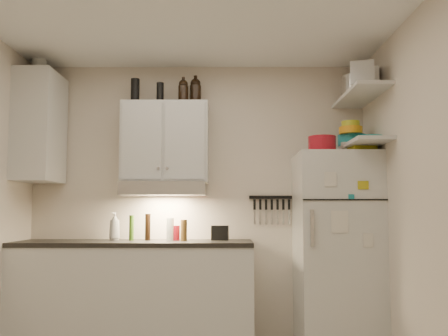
{
  "coord_description": "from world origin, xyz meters",
  "views": [
    {
      "loc": [
        0.26,
        -3.3,
        1.18
      ],
      "look_at": [
        0.25,
        0.9,
        1.55
      ],
      "focal_mm": 40.0,
      "sensor_mm": 36.0,
      "label": 1
    }
  ],
  "objects": [
    {
      "name": "shelf_lo",
      "position": [
        1.45,
        1.02,
        1.76
      ],
      "size": [
        0.3,
        0.95,
        0.03
      ],
      "primitive_type": "cube",
      "color": "silver",
      "rests_on": "right_wall"
    },
    {
      "name": "bowl_yellow",
      "position": [
        1.39,
        1.14,
        1.97
      ],
      "size": [
        0.16,
        0.16,
        0.05
      ],
      "primitive_type": "cylinder",
      "color": "gold",
      "rests_on": "bowl_orange"
    },
    {
      "name": "shelf_hi",
      "position": [
        1.45,
        1.02,
        2.2
      ],
      "size": [
        0.3,
        0.95,
        0.03
      ],
      "primitive_type": "cube",
      "color": "silver",
      "rests_on": "right_wall"
    },
    {
      "name": "range_hood",
      "position": [
        -0.3,
        1.27,
        1.39
      ],
      "size": [
        0.76,
        0.46,
        0.12
      ],
      "primitive_type": "cube",
      "color": "silver",
      "rests_on": "back_wall"
    },
    {
      "name": "vinegar_bottle",
      "position": [
        -0.45,
        1.29,
        1.04
      ],
      "size": [
        0.06,
        0.06,
        0.24
      ],
      "primitive_type": "cylinder",
      "rotation": [
        0.0,
        0.0,
        -0.13
      ],
      "color": "black",
      "rests_on": "countertop"
    },
    {
      "name": "side_jar",
      "position": [
        -1.48,
        1.25,
        2.54
      ],
      "size": [
        0.15,
        0.15,
        0.18
      ],
      "primitive_type": "cylinder",
      "rotation": [
        0.0,
        0.0,
        0.14
      ],
      "color": "silver",
      "rests_on": "side_cabinet"
    },
    {
      "name": "thermos_b",
      "position": [
        -0.59,
        1.34,
        2.32
      ],
      "size": [
        0.1,
        0.1,
        0.24
      ],
      "primitive_type": "cylinder",
      "rotation": [
        0.0,
        0.0,
        -0.26
      ],
      "color": "black",
      "rests_on": "upper_cabinet"
    },
    {
      "name": "stock_pot",
      "position": [
        1.5,
        1.28,
        2.33
      ],
      "size": [
        0.38,
        0.38,
        0.23
      ],
      "primitive_type": "cylinder",
      "rotation": [
        0.0,
        0.0,
        -0.22
      ],
      "color": "silver",
      "rests_on": "shelf_hi"
    },
    {
      "name": "bowl_orange",
      "position": [
        1.39,
        1.14,
        1.91
      ],
      "size": [
        0.21,
        0.21,
        0.06
      ],
      "primitive_type": "cylinder",
      "color": "orange",
      "rests_on": "bowl_teal"
    },
    {
      "name": "pepper_mill",
      "position": [
        -0.11,
        1.21,
        1.01
      ],
      "size": [
        0.06,
        0.06,
        0.19
      ],
      "primitive_type": "cylinder",
      "rotation": [
        0.0,
        0.0,
        -0.04
      ],
      "color": "brown",
      "rests_on": "countertop"
    },
    {
      "name": "growler_b",
      "position": [
        -0.02,
        1.37,
        2.33
      ],
      "size": [
        0.14,
        0.14,
        0.26
      ],
      "primitive_type": null,
      "rotation": [
        0.0,
        0.0,
        0.32
      ],
      "color": "black",
      "rests_on": "upper_cabinet"
    },
    {
      "name": "caddy",
      "position": [
        0.21,
        1.33,
        0.99
      ],
      "size": [
        0.16,
        0.12,
        0.13
      ],
      "primitive_type": "cube",
      "rotation": [
        0.0,
        0.0,
        -0.08
      ],
      "color": "black",
      "rests_on": "countertop"
    },
    {
      "name": "oil_bottle",
      "position": [
        -0.59,
        1.27,
        1.03
      ],
      "size": [
        0.06,
        0.06,
        0.23
      ],
      "primitive_type": "cylinder",
      "rotation": [
        0.0,
        0.0,
        0.42
      ],
      "color": "#365E17",
      "rests_on": "countertop"
    },
    {
      "name": "countertop",
      "position": [
        -0.55,
        1.2,
        0.9
      ],
      "size": [
        2.1,
        0.62,
        0.04
      ],
      "primitive_type": "cube",
      "color": "black",
      "rests_on": "base_cabinet"
    },
    {
      "name": "spice_jar",
      "position": [
        1.32,
        1.11,
        1.75
      ],
      "size": [
        0.08,
        0.08,
        0.1
      ],
      "primitive_type": "cylinder",
      "rotation": [
        0.0,
        0.0,
        0.37
      ],
      "color": "silver",
      "rests_on": "fridge"
    },
    {
      "name": "knife_strip",
      "position": [
        0.7,
        1.49,
        1.32
      ],
      "size": [
        0.42,
        0.02,
        0.03
      ],
      "primitive_type": "cube",
      "color": "black",
      "rests_on": "back_wall"
    },
    {
      "name": "bowl_teal",
      "position": [
        1.42,
        1.22,
        1.83
      ],
      "size": [
        0.26,
        0.26,
        0.1
      ],
      "primitive_type": "cylinder",
      "color": "teal",
      "rests_on": "shelf_lo"
    },
    {
      "name": "red_jar",
      "position": [
        -0.19,
        1.28,
        0.99
      ],
      "size": [
        0.07,
        0.07,
        0.14
      ],
      "primitive_type": "cylinder",
      "rotation": [
        0.0,
        0.0,
        -0.1
      ],
      "color": "maroon",
      "rests_on": "countertop"
    },
    {
      "name": "side_cabinet",
      "position": [
        -1.44,
        1.2,
        1.95
      ],
      "size": [
        0.33,
        0.55,
        1.0
      ],
      "primitive_type": "cube",
      "color": "silver",
      "rests_on": "left_wall"
    },
    {
      "name": "upper_cabinet",
      "position": [
        -0.3,
        1.33,
        1.83
      ],
      "size": [
        0.8,
        0.33,
        0.75
      ],
      "primitive_type": "cube",
      "color": "silver",
      "rests_on": "back_wall"
    },
    {
      "name": "clear_bottle",
      "position": [
        -0.24,
        1.27,
        1.02
      ],
      "size": [
        0.08,
        0.08,
        0.2
      ],
      "primitive_type": "cylinder",
      "rotation": [
        0.0,
        0.0,
        0.17
      ],
      "color": "silver",
      "rests_on": "countertop"
    },
    {
      "name": "back_wall",
      "position": [
        0.0,
        1.51,
        1.3
      ],
      "size": [
        3.2,
        0.02,
        2.6
      ],
      "primitive_type": "cube",
      "color": "beige",
      "rests_on": "ground"
    },
    {
      "name": "dutch_oven",
      "position": [
        1.11,
        1.04,
        1.77
      ],
      "size": [
        0.26,
        0.26,
        0.14
      ],
      "primitive_type": "cylinder",
      "rotation": [
        0.0,
        0.0,
        0.09
      ],
      "color": "maroon",
      "rests_on": "fridge"
    },
    {
      "name": "book_stack",
      "position": [
        1.45,
        1.04,
        1.74
      ],
      "size": [
        0.23,
        0.27,
        0.09
      ],
      "primitive_type": "cube",
      "rotation": [
        0.0,
        0.0,
        0.1
      ],
      "color": "gold",
      "rests_on": "fridge"
    },
    {
      "name": "thermos_a",
      "position": [
        -0.35,
        1.32,
        2.3
      ],
      "size": [
        0.07,
        0.07,
        0.2
      ],
      "primitive_type": "cylinder",
      "rotation": [
        0.0,
        0.0,
        0.11
      ],
      "color": "black",
      "rests_on": "upper_cabinet"
    },
    {
      "name": "tin_a",
      "position": [
        1.49,
        0.97,
        2.32
      ],
      "size": [
        0.24,
        0.23,
        0.21
      ],
      "primitive_type": "cube",
      "rotation": [
        0.0,
        0.0,
        -0.22
      ],
      "color": "#AAAAAD",
      "rests_on": "shelf_hi"
    },
    {
      "name": "tin_b",
      "position": [
        1.4,
        0.74,
        2.31
      ],
      "size": [
        0.24,
        0.24,
        0.19
      ],
      "primitive_type": "cube",
      "rotation": [
        0.0,
        0.0,
        -0.28
      ],
      "color": "#AAAAAD",
      "rests_on": "shelf_hi"
    },
    {
      "name": "plates",
      "position": [
        1.51,
        0.99,
        1.81
      ],
      "size": [
        0.3,
        0.3,
        0.06
      ],
      "primitive_type": "cylinder",
      "rotation": [
        0.0,
        0.0,
        0.31
      ],
      "color": "teal",
      "rests_on": "shelf_lo"
    },
    {
      "name": "fridge",
      "position": [
        1.25,
        1.16,
        0.85
      ],
      "size": [
        0.7,
        0.68,
        1.7
      ],
      "primitive_type": "cube",
      "color": "silver",
      "rests_on": "floor"
    },
    {
      "name": "growler_a",
      "position": [
        -0.13,
        1.29,
        2.31
      ],
      "size": [
        0.11,
        0.11,
        0.22
      ],
      "primitive_type": null,
      "rotation": [
        0.0,
        0.0,
        -0.22
      ],
      "color": "black",
      "rests_on": "upper_cabinet"
    },
    {
      "name": "right_wall",
      "position": [
        1.61,
        0.0,
        1.3
      ],
      "size": [
        0.02,
        3.0,
        2.6
      ],
      "primitive_type": "cube",
      "color": "beige",
      "rests_on": "ground"
    },
    {
      "name": "base_cabinet",
      "position": [
        -0.55,
        1.2,
        0.44
      ],
      "size": [
        2.1,
        0.6,
        0.88
      ],
      "primitive_type": "cube",
      "color": "silver",
      "rests_on": "floor"
    },
    {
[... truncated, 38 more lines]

